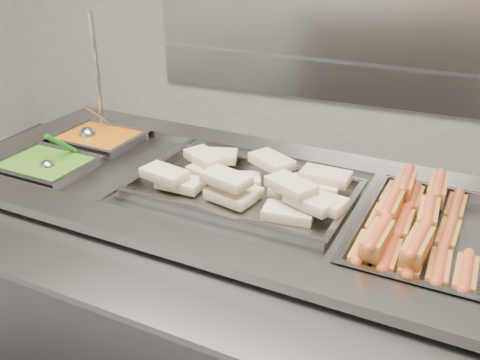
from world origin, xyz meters
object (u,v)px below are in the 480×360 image
at_px(pan_hotdogs, 422,240).
at_px(serving_spoon, 50,163).
at_px(pan_wraps, 243,194).
at_px(steam_counter, 228,294).
at_px(ladle, 88,134).
at_px(sneeze_guard, 256,57).

xyz_separation_m(pan_hotdogs, serving_spoon, (-1.32, -0.09, 0.05)).
bearing_deg(pan_wraps, steam_counter, 176.87).
relative_size(pan_hotdogs, ladle, 3.01).
bearing_deg(serving_spoon, sneeze_guard, 27.79).
bearing_deg(steam_counter, pan_wraps, -3.13).
bearing_deg(sneeze_guard, pan_wraps, -77.79).
bearing_deg(serving_spoon, steam_counter, 10.56).
distance_m(steam_counter, pan_hotdogs, 0.79).
relative_size(ladle, serving_spoon, 1.08).
bearing_deg(pan_wraps, ladle, 166.92).
bearing_deg(steam_counter, pan_hotdogs, -3.13).
height_order(pan_wraps, serving_spoon, serving_spoon).
height_order(sneeze_guard, ladle, sneeze_guard).
bearing_deg(pan_hotdogs, sneeze_guard, 157.59).
distance_m(pan_hotdogs, ladle, 1.39).
xyz_separation_m(pan_hotdogs, pan_wraps, (-0.60, 0.03, 0.02)).
xyz_separation_m(pan_hotdogs, ladle, (-1.37, 0.21, 0.05)).
height_order(steam_counter, serving_spoon, serving_spoon).
height_order(pan_hotdogs, pan_wraps, same).
relative_size(steam_counter, pan_wraps, 2.74).
relative_size(pan_wraps, ladle, 3.71).
relative_size(pan_hotdogs, pan_wraps, 0.81).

